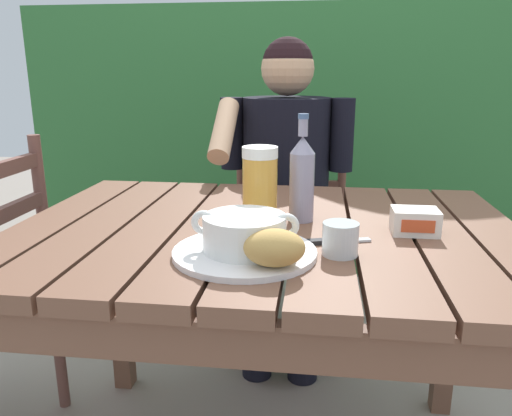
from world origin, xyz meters
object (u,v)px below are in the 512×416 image
soup_bowl (245,232)px  butter_tub (415,221)px  beer_glass (260,186)px  water_glass_small (340,239)px  person_eating (284,180)px  serving_plate (245,252)px  bread_roll (274,248)px  chair_near_diner (288,227)px  table_knife (330,241)px  beer_bottle (302,177)px

soup_bowl → butter_tub: (0.36, 0.18, -0.02)m
beer_glass → water_glass_small: (0.18, -0.18, -0.06)m
soup_bowl → water_glass_small: 0.19m
water_glass_small → person_eating: bearing=101.3°
soup_bowl → beer_glass: bearing=88.6°
soup_bowl → butter_tub: 0.40m
person_eating → water_glass_small: person_eating is taller
serving_plate → bread_roll: bread_roll is taller
chair_near_diner → person_eating: bearing=-90.8°
water_glass_small → serving_plate: bearing=-172.0°
serving_plate → table_knife: (0.17, 0.09, -0.00)m
beer_bottle → water_glass_small: 0.25m
bread_roll → water_glass_small: (0.12, 0.10, -0.01)m
chair_near_diner → soup_bowl: chair_near_diner is taller
chair_near_diner → butter_tub: bearing=-69.1°
serving_plate → beer_bottle: beer_bottle is taller
soup_bowl → beer_bottle: beer_bottle is taller
butter_tub → beer_bottle: bearing=165.0°
chair_near_diner → person_eating: size_ratio=0.75×
table_knife → bread_roll: bearing=-121.6°
bread_roll → butter_tub: 0.39m
person_eating → beer_bottle: 0.64m
chair_near_diner → beer_bottle: bearing=-84.4°
chair_near_diner → table_knife: size_ratio=6.31×
serving_plate → soup_bowl: (0.00, 0.00, 0.04)m
beer_glass → water_glass_small: size_ratio=2.59×
butter_tub → chair_near_diner: bearing=110.9°
water_glass_small → table_knife: size_ratio=0.49×
soup_bowl → water_glass_small: soup_bowl is taller
bread_roll → water_glass_small: 0.16m
soup_bowl → table_knife: 0.20m
bread_roll → beer_bottle: (0.04, 0.33, 0.06)m
soup_bowl → person_eating: bearing=88.8°
serving_plate → beer_glass: (0.01, 0.21, 0.09)m
chair_near_diner → water_glass_small: chair_near_diner is taller
soup_bowl → beer_bottle: size_ratio=0.83×
person_eating → water_glass_small: (0.17, -0.85, 0.07)m
person_eating → serving_plate: bearing=-91.2°
chair_near_diner → beer_bottle: beer_bottle is taller
serving_plate → butter_tub: butter_tub is taller
chair_near_diner → bread_roll: (0.04, -1.15, 0.32)m
beer_bottle → bread_roll: bearing=-96.2°
serving_plate → beer_bottle: (0.10, 0.25, 0.10)m
beer_glass → person_eating: bearing=88.9°
soup_bowl → bread_roll: bearing=-49.4°
soup_bowl → beer_glass: (0.01, 0.21, 0.04)m
beer_bottle → butter_tub: size_ratio=2.54×
beer_glass → butter_tub: size_ratio=1.83×
soup_bowl → beer_glass: 0.21m
table_knife → serving_plate: bearing=-151.4°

